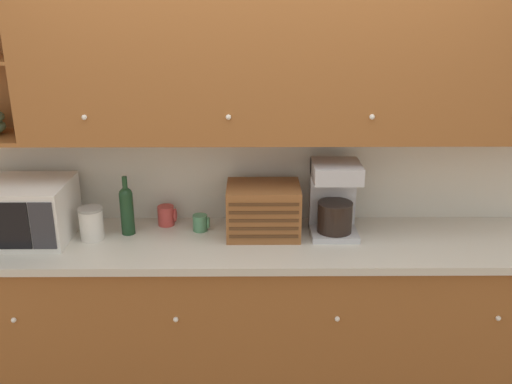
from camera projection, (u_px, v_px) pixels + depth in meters
name	position (u px, v px, depth m)	size (l,w,h in m)	color
ground_plane	(256.00, 353.00, 3.57)	(24.00, 24.00, 0.00)	#896647
wall_back	(256.00, 152.00, 3.16)	(5.56, 0.06, 2.60)	white
counter_unit	(256.00, 316.00, 3.13)	(3.18, 0.64, 0.93)	#935628
backsplash_panel	(256.00, 175.00, 3.17)	(3.16, 0.01, 0.51)	beige
upper_cabinets	(291.00, 56.00, 2.79)	(3.16, 0.36, 0.83)	#935628
microwave	(19.00, 211.00, 2.94)	(0.52, 0.41, 0.30)	silver
storage_canister	(91.00, 223.00, 2.95)	(0.13, 0.13, 0.17)	silver
wine_bottle	(127.00, 208.00, 3.00)	(0.07, 0.07, 0.32)	#19381E
mug_blue_second	(167.00, 215.00, 3.14)	(0.10, 0.09, 0.11)	#B73D38
mug	(201.00, 223.00, 3.07)	(0.09, 0.08, 0.09)	#4C845B
bread_box	(263.00, 210.00, 3.00)	(0.38, 0.29, 0.27)	brown
coffee_maker	(334.00, 198.00, 2.98)	(0.24, 0.25, 0.40)	#B7B7BC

